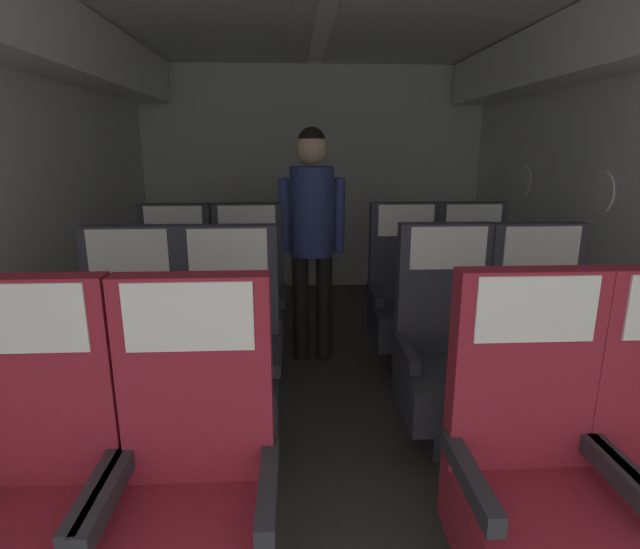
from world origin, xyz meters
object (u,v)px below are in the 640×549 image
seat_b_left_window (133,366)px  seat_a_right_window (532,483)px  seat_a_left_window (31,502)px  seat_c_right_window (406,302)px  flight_attendant (312,222)px  seat_c_left_window (176,305)px  seat_b_left_aisle (231,364)px  seat_b_right_window (447,359)px  seat_c_right_aisle (472,301)px  seat_a_left_aisle (195,499)px  seat_c_left_aisle (249,304)px  seat_b_right_aisle (539,358)px

seat_b_left_window → seat_a_right_window: bearing=-31.9°
seat_a_left_window → seat_a_right_window: same height
seat_c_right_window → flight_attendant: bearing=161.8°
seat_a_left_window → flight_attendant: size_ratio=0.70×
seat_a_left_window → seat_b_left_window: (0.00, 0.90, 0.00)m
seat_c_left_window → seat_a_right_window: bearing=-51.0°
seat_b_left_aisle → seat_c_right_window: (1.02, 0.89, 0.00)m
seat_b_right_window → seat_c_right_aisle: (0.44, 0.88, 0.00)m
seat_b_left_aisle → flight_attendant: flight_attendant is taller
seat_b_right_window → seat_c_left_window: size_ratio=1.00×
seat_a_left_aisle → seat_c_right_window: (1.01, 1.80, 0.00)m
seat_a_left_window → seat_b_left_aisle: same height
seat_c_right_aisle → flight_attendant: bearing=168.7°
seat_a_left_aisle → seat_c_right_window: bearing=60.7°
seat_c_right_window → seat_b_left_window: bearing=-148.8°
seat_a_left_window → seat_c_left_window: 1.80m
seat_c_right_window → seat_b_left_aisle: bearing=-138.7°
seat_b_left_aisle → seat_c_right_window: 1.36m
seat_c_left_aisle → seat_b_right_aisle: bearing=-32.3°
seat_b_left_window → seat_b_right_window: size_ratio=1.00×
seat_b_left_aisle → seat_b_right_aisle: same height
seat_a_left_window → seat_b_left_window: size_ratio=1.00×
seat_a_left_window → seat_b_right_aisle: size_ratio=1.00×
seat_b_right_aisle → seat_a_left_aisle: bearing=-148.3°
seat_a_right_window → seat_c_right_aisle: bearing=75.7°
seat_a_left_window → seat_b_right_aisle: 2.10m
seat_a_left_aisle → flight_attendant: 2.10m
seat_c_left_aisle → seat_c_right_window: bearing=-0.4°
seat_a_right_window → seat_b_right_window: same height
seat_a_left_window → seat_c_right_window: (1.47, 1.79, 0.00)m
seat_c_left_window → seat_c_right_aisle: size_ratio=1.00×
seat_a_left_window → seat_c_left_aisle: 1.86m
seat_a_right_window → seat_b_right_aisle: (0.45, 0.88, 0.00)m
seat_b_left_aisle → seat_c_right_aisle: bearing=31.3°
seat_b_left_window → flight_attendant: (0.87, 1.09, 0.49)m
seat_b_right_aisle → seat_c_left_window: (-1.90, 0.91, 0.00)m
seat_b_left_aisle → seat_b_right_window: size_ratio=1.00×
seat_c_left_window → flight_attendant: flight_attendant is taller
seat_c_left_window → seat_c_right_window: same height
seat_a_left_window → seat_b_right_window: 1.72m
seat_a_left_aisle → seat_b_right_aisle: same height
seat_a_right_window → seat_b_left_aisle: 1.34m
seat_c_left_aisle → seat_b_left_window: bearing=-116.8°
seat_b_left_window → seat_b_right_window: (1.46, -0.00, 0.00)m
seat_b_left_window → seat_c_left_aisle: size_ratio=1.00×
seat_c_right_window → flight_attendant: (-0.60, 0.20, 0.49)m
seat_b_left_aisle → seat_c_right_aisle: same height
seat_c_left_window → seat_c_right_window: 1.47m
seat_c_right_window → seat_c_left_aisle: bearing=179.6°
seat_a_left_window → seat_a_right_window: 1.45m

